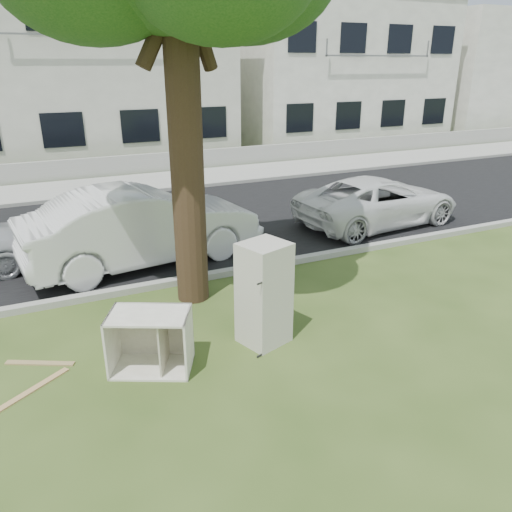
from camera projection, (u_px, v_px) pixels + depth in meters
name	position (u px, v px, depth m)	size (l,w,h in m)	color
ground	(257.00, 341.00, 7.40)	(120.00, 120.00, 0.00)	#304719
road	(157.00, 227.00, 12.48)	(120.00, 7.00, 0.01)	black
kerb_near	(203.00, 280.00, 9.47)	(120.00, 0.18, 0.12)	gray
kerb_far	(128.00, 195.00, 15.48)	(120.00, 0.18, 0.12)	gray
sidewalk	(120.00, 185.00, 16.71)	(120.00, 2.80, 0.01)	gray
low_wall	(110.00, 166.00, 17.94)	(120.00, 0.15, 0.70)	gray
townhouse_center	(82.00, 65.00, 20.86)	(11.22, 8.16, 7.44)	beige
townhouse_right	(326.00, 71.00, 25.63)	(10.20, 8.16, 6.84)	white
filler_right	(510.00, 73.00, 31.58)	(16.00, 9.00, 6.40)	beige
fridge	(264.00, 294.00, 7.13)	(0.63, 0.59, 1.53)	beige
cabinet	(151.00, 341.00, 6.60)	(1.05, 0.65, 0.82)	silver
plank_a	(31.00, 391.00, 6.25)	(1.12, 0.09, 0.02)	tan
plank_b	(40.00, 363.00, 6.83)	(0.95, 0.09, 0.02)	#937B4D
plank_c	(144.00, 363.00, 6.83)	(0.81, 0.09, 0.02)	tan
car_center	(143.00, 226.00, 10.02)	(1.66, 4.75, 1.56)	silver
car_right	(378.00, 201.00, 12.50)	(1.99, 4.32, 1.20)	silver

